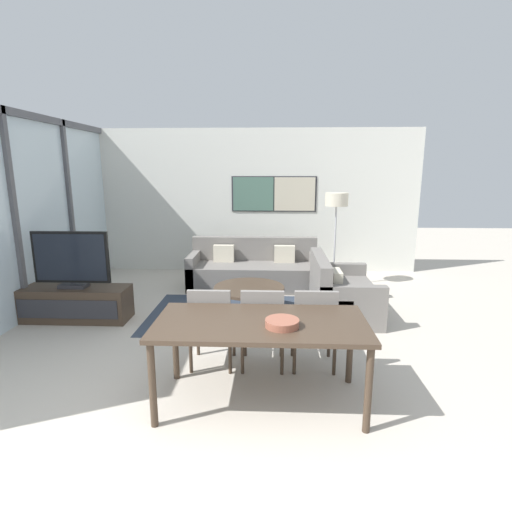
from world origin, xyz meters
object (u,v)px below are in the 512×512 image
at_px(dining_chair_left, 212,322).
at_px(floor_lamp, 336,206).
at_px(sofa_side, 338,295).
at_px(coffee_table, 249,294).
at_px(dining_chair_centre, 263,323).
at_px(television, 71,260).
at_px(dining_chair_right, 314,323).
at_px(fruit_bowl, 282,323).
at_px(dining_table, 261,329).
at_px(sofa_main, 254,271).
at_px(tv_console, 76,304).

bearing_deg(dining_chair_left, floor_lamp, 60.42).
xyz_separation_m(sofa_side, floor_lamp, (0.13, 1.34, 1.15)).
distance_m(coffee_table, floor_lamp, 2.28).
bearing_deg(coffee_table, dining_chair_centre, -81.48).
bearing_deg(dining_chair_centre, television, 154.10).
xyz_separation_m(dining_chair_right, fruit_bowl, (-0.35, -0.75, 0.30)).
relative_size(dining_table, dining_chair_left, 2.06).
bearing_deg(floor_lamp, dining_chair_centre, -111.39).
xyz_separation_m(sofa_main, floor_lamp, (1.40, 0.01, 1.15)).
relative_size(tv_console, dining_table, 0.81).
xyz_separation_m(sofa_main, dining_chair_right, (0.76, -2.95, 0.22)).
bearing_deg(tv_console, floor_lamp, 24.43).
relative_size(coffee_table, dining_chair_centre, 1.13).
bearing_deg(coffee_table, dining_table, -83.90).
xyz_separation_m(tv_console, coffee_table, (2.37, 0.29, 0.08)).
xyz_separation_m(dining_chair_left, dining_chair_centre, (0.52, 0.00, 0.00)).
bearing_deg(sofa_main, dining_chair_left, -95.63).
height_order(dining_chair_centre, dining_chair_right, same).
relative_size(sofa_side, dining_table, 0.75).
relative_size(coffee_table, dining_chair_right, 1.13).
height_order(television, dining_chair_left, television).
xyz_separation_m(television, sofa_side, (3.63, 0.37, -0.56)).
distance_m(tv_console, dining_chair_left, 2.44).
height_order(tv_console, dining_chair_left, dining_chair_left).
bearing_deg(television, coffee_table, 6.88).
xyz_separation_m(sofa_main, dining_table, (0.23, -3.58, 0.42)).
xyz_separation_m(tv_console, television, (0.00, 0.00, 0.61)).
bearing_deg(floor_lamp, coffee_table, -134.45).
height_order(television, dining_table, television).
bearing_deg(dining_chair_centre, floor_lamp, 68.61).
bearing_deg(fruit_bowl, television, 144.24).
height_order(tv_console, sofa_main, sofa_main).
bearing_deg(dining_table, coffee_table, 96.10).
relative_size(television, dining_chair_left, 1.17).
bearing_deg(sofa_side, dining_chair_right, 162.47).
xyz_separation_m(dining_table, dining_chair_left, (-0.52, 0.62, -0.19)).
relative_size(television, floor_lamp, 0.63).
bearing_deg(floor_lamp, dining_table, -107.95).
relative_size(tv_console, fruit_bowl, 5.16).
height_order(coffee_table, dining_chair_right, dining_chair_right).
xyz_separation_m(dining_table, dining_chair_centre, (-0.00, 0.62, -0.19)).
distance_m(coffee_table, fruit_bowl, 2.37).
bearing_deg(sofa_side, television, 95.81).
bearing_deg(dining_table, dining_chair_centre, 90.00).
height_order(dining_table, floor_lamp, floor_lamp).
distance_m(sofa_main, dining_chair_right, 3.05).
bearing_deg(coffee_table, dining_chair_left, -100.68).
xyz_separation_m(coffee_table, floor_lamp, (1.40, 1.42, 1.11)).
height_order(tv_console, television, television).
distance_m(television, dining_chair_centre, 2.91).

